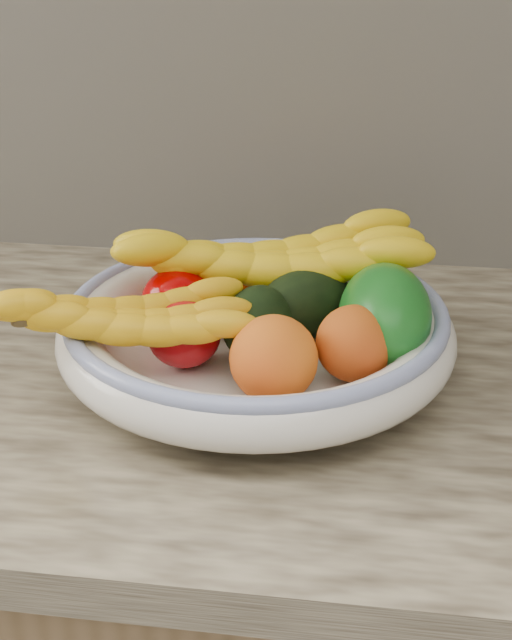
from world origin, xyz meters
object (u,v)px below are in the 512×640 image
object	(u,v)px
banana_bunch_back	(270,268)
banana_bunch_front	(124,325)
fruit_bowl	(256,330)
green_mango	(385,315)

from	to	relation	value
banana_bunch_back	banana_bunch_front	xyz separation A→B (m)	(-0.12, -0.14, -0.01)
fruit_bowl	banana_bunch_back	world-z (taller)	banana_bunch_back
green_mango	banana_bunch_back	size ratio (longest dim) A/B	0.39
green_mango	banana_bunch_back	xyz separation A→B (m)	(-0.12, 0.07, 0.01)
green_mango	banana_bunch_front	bearing A→B (deg)	-172.94
green_mango	banana_bunch_front	size ratio (longest dim) A/B	0.53
green_mango	banana_bunch_back	bearing A→B (deg)	140.20
fruit_bowl	green_mango	xyz separation A→B (m)	(0.12, -0.01, 0.03)
green_mango	banana_bunch_back	world-z (taller)	banana_bunch_back
fruit_bowl	green_mango	size ratio (longest dim) A/B	2.93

